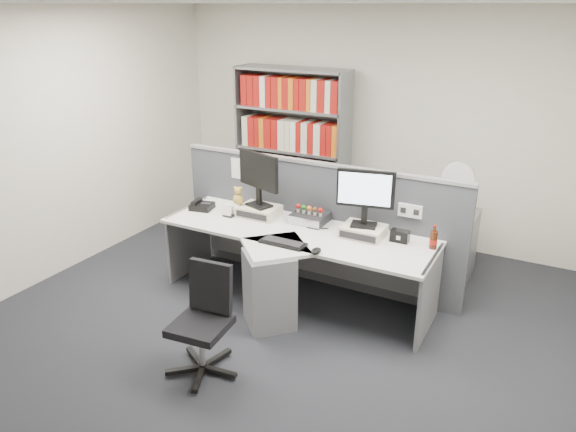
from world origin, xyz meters
The scene contains 21 objects.
ground centered at (0.00, 0.00, 0.00)m, with size 5.50×5.50×0.00m, color #2A2B31.
room_shell centered at (0.00, 0.00, 1.79)m, with size 5.04×5.54×2.72m.
partition centered at (0.00, 1.25, 0.65)m, with size 3.00×0.08×1.27m.
desk centered at (0.00, 0.60, 0.46)m, with size 2.60×1.20×0.72m.
monitor_riser_left centered at (-0.50, 0.98, 0.77)m, with size 0.38×0.31×0.10m.
monitor_riser_right centered at (0.60, 0.98, 0.77)m, with size 0.38×0.31×0.10m.
monitor_left centered at (-0.50, 0.98, 1.14)m, with size 0.52×0.24×0.54m.
monitor_right centered at (0.60, 0.98, 1.13)m, with size 0.51×0.21×0.52m.
desktop_pc centered at (0.02, 1.06, 0.76)m, with size 0.33×0.29×0.09m.
figurines centered at (0.02, 1.05, 0.86)m, with size 0.29×0.05×0.09m.
keyboard centered at (0.04, 0.48, 0.73)m, with size 0.42×0.16×0.03m.
mouse centered at (0.38, 0.44, 0.74)m, with size 0.08×0.12×0.05m, color black.
desk_phone centered at (-1.12, 0.86, 0.76)m, with size 0.25×0.24×0.09m.
desk_calendar centered at (-0.76, 0.81, 0.77)m, with size 0.11×0.08×0.13m.
plush_toy centered at (-0.71, 0.92, 0.90)m, with size 0.11×0.11×0.19m.
speaker centered at (0.93, 1.02, 0.77)m, with size 0.16×0.09×0.11m, color black.
cola_bottle centered at (1.23, 1.01, 0.80)m, with size 0.07×0.07×0.22m.
shelving_unit centered at (-0.90, 2.44, 0.98)m, with size 1.41×0.40×2.00m.
filing_cabinet centered at (1.20, 1.99, 0.35)m, with size 0.45×0.61×0.70m.
desk_fan centered at (1.20, 1.99, 1.04)m, with size 0.32×0.19×0.54m.
office_chair centered at (-0.13, -0.48, 0.46)m, with size 0.55×0.56×0.85m.
Camera 1 is at (2.13, -3.35, 2.69)m, focal length 33.89 mm.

